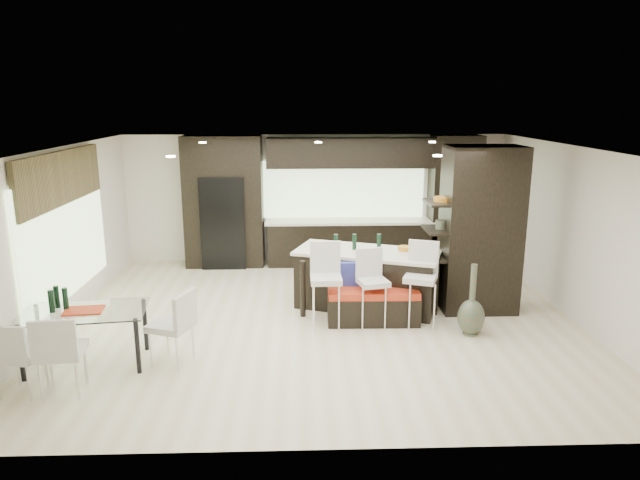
{
  "coord_description": "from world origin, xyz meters",
  "views": [
    {
      "loc": [
        -0.31,
        -8.51,
        3.39
      ],
      "look_at": [
        0.0,
        0.6,
        1.15
      ],
      "focal_mm": 32.0,
      "sensor_mm": 36.0,
      "label": 1
    }
  ],
  "objects_px": {
    "bench": "(373,306)",
    "chair_far": "(21,360)",
    "chair_end": "(171,330)",
    "kitchen_island": "(367,279)",
    "stool_right": "(420,293)",
    "stool_left": "(326,294)",
    "dining_table": "(87,338)",
    "chair_near": "(62,357)",
    "stool_mid": "(373,296)",
    "floor_vase": "(472,300)"
  },
  "relations": [
    {
      "from": "stool_mid",
      "to": "chair_far",
      "type": "bearing_deg",
      "value": -169.42
    },
    {
      "from": "kitchen_island",
      "to": "bench",
      "type": "relative_size",
      "value": 1.65
    },
    {
      "from": "stool_mid",
      "to": "chair_near",
      "type": "xyz_separation_m",
      "value": [
        -3.91,
        -1.98,
        -0.01
      ]
    },
    {
      "from": "chair_far",
      "to": "bench",
      "type": "bearing_deg",
      "value": 32.5
    },
    {
      "from": "stool_left",
      "to": "chair_end",
      "type": "height_order",
      "value": "stool_left"
    },
    {
      "from": "chair_end",
      "to": "kitchen_island",
      "type": "bearing_deg",
      "value": -33.99
    },
    {
      "from": "stool_mid",
      "to": "chair_near",
      "type": "distance_m",
      "value": 4.38
    },
    {
      "from": "chair_near",
      "to": "stool_left",
      "type": "bearing_deg",
      "value": 24.84
    },
    {
      "from": "floor_vase",
      "to": "chair_far",
      "type": "xyz_separation_m",
      "value": [
        -5.81,
        -1.56,
        -0.11
      ]
    },
    {
      "from": "stool_mid",
      "to": "stool_right",
      "type": "bearing_deg",
      "value": -15.11
    },
    {
      "from": "stool_right",
      "to": "bench",
      "type": "height_order",
      "value": "stool_right"
    },
    {
      "from": "stool_right",
      "to": "bench",
      "type": "bearing_deg",
      "value": -170.94
    },
    {
      "from": "bench",
      "to": "chair_far",
      "type": "bearing_deg",
      "value": -153.66
    },
    {
      "from": "stool_left",
      "to": "dining_table",
      "type": "bearing_deg",
      "value": -160.38
    },
    {
      "from": "stool_left",
      "to": "dining_table",
      "type": "relative_size",
      "value": 0.68
    },
    {
      "from": "chair_end",
      "to": "bench",
      "type": "bearing_deg",
      "value": -44.57
    },
    {
      "from": "kitchen_island",
      "to": "bench",
      "type": "bearing_deg",
      "value": -68.14
    },
    {
      "from": "bench",
      "to": "floor_vase",
      "type": "height_order",
      "value": "floor_vase"
    },
    {
      "from": "stool_right",
      "to": "chair_end",
      "type": "relative_size",
      "value": 1.14
    },
    {
      "from": "kitchen_island",
      "to": "chair_end",
      "type": "xyz_separation_m",
      "value": [
        -2.8,
        -2.03,
        -0.03
      ]
    },
    {
      "from": "bench",
      "to": "dining_table",
      "type": "distance_m",
      "value": 4.15
    },
    {
      "from": "stool_mid",
      "to": "stool_left",
      "type": "bearing_deg",
      "value": 168.09
    },
    {
      "from": "stool_right",
      "to": "chair_far",
      "type": "height_order",
      "value": "stool_right"
    },
    {
      "from": "chair_near",
      "to": "kitchen_island",
      "type": "bearing_deg",
      "value": 28.84
    },
    {
      "from": "stool_mid",
      "to": "stool_right",
      "type": "xyz_separation_m",
      "value": [
        0.72,
        -0.02,
        0.05
      ]
    },
    {
      "from": "chair_far",
      "to": "kitchen_island",
      "type": "bearing_deg",
      "value": 39.52
    },
    {
      "from": "chair_end",
      "to": "stool_right",
      "type": "bearing_deg",
      "value": -51.19
    },
    {
      "from": "dining_table",
      "to": "kitchen_island",
      "type": "bearing_deg",
      "value": 20.4
    },
    {
      "from": "stool_left",
      "to": "chair_end",
      "type": "bearing_deg",
      "value": -151.1
    },
    {
      "from": "stool_right",
      "to": "chair_near",
      "type": "height_order",
      "value": "stool_right"
    },
    {
      "from": "stool_left",
      "to": "stool_right",
      "type": "xyz_separation_m",
      "value": [
        1.44,
        -0.0,
        0.0
      ]
    },
    {
      "from": "stool_mid",
      "to": "chair_near",
      "type": "bearing_deg",
      "value": -166.6
    },
    {
      "from": "stool_right",
      "to": "kitchen_island",
      "type": "bearing_deg",
      "value": 151.56
    },
    {
      "from": "chair_far",
      "to": "chair_near",
      "type": "bearing_deg",
      "value": 4.85
    },
    {
      "from": "stool_left",
      "to": "chair_far",
      "type": "distance_m",
      "value": 4.15
    },
    {
      "from": "floor_vase",
      "to": "chair_end",
      "type": "xyz_separation_m",
      "value": [
        -4.22,
        -0.82,
        -0.08
      ]
    },
    {
      "from": "stool_left",
      "to": "floor_vase",
      "type": "height_order",
      "value": "floor_vase"
    },
    {
      "from": "bench",
      "to": "chair_end",
      "type": "xyz_separation_m",
      "value": [
        -2.83,
        -1.34,
        0.19
      ]
    },
    {
      "from": "dining_table",
      "to": "stool_mid",
      "type": "bearing_deg",
      "value": 10.2
    },
    {
      "from": "chair_far",
      "to": "stool_left",
      "type": "bearing_deg",
      "value": 35.08
    },
    {
      "from": "chair_near",
      "to": "chair_end",
      "type": "bearing_deg",
      "value": 28.08
    },
    {
      "from": "stool_right",
      "to": "dining_table",
      "type": "height_order",
      "value": "stool_right"
    },
    {
      "from": "stool_mid",
      "to": "dining_table",
      "type": "xyz_separation_m",
      "value": [
        -3.91,
        -1.21,
        -0.11
      ]
    },
    {
      "from": "kitchen_island",
      "to": "stool_left",
      "type": "xyz_separation_m",
      "value": [
        -0.72,
        -0.84,
        0.04
      ]
    },
    {
      "from": "bench",
      "to": "chair_far",
      "type": "height_order",
      "value": "chair_far"
    },
    {
      "from": "chair_end",
      "to": "chair_near",
      "type": "bearing_deg",
      "value": 144.95
    },
    {
      "from": "kitchen_island",
      "to": "stool_right",
      "type": "xyz_separation_m",
      "value": [
        0.72,
        -0.84,
        0.04
      ]
    },
    {
      "from": "stool_right",
      "to": "stool_left",
      "type": "bearing_deg",
      "value": -159.16
    },
    {
      "from": "dining_table",
      "to": "stool_left",
      "type": "bearing_deg",
      "value": 13.47
    },
    {
      "from": "chair_end",
      "to": "stool_mid",
      "type": "bearing_deg",
      "value": -46.5
    }
  ]
}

